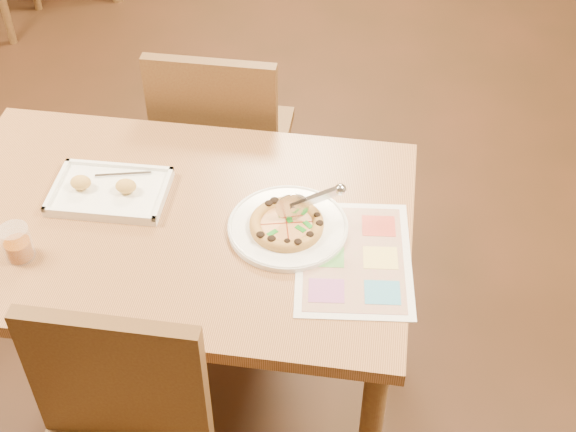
# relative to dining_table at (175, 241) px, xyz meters

# --- Properties ---
(room) EXTENTS (7.00, 7.00, 7.00)m
(room) POSITION_rel_dining_table_xyz_m (0.00, 0.00, 0.72)
(room) COLOR black
(room) RESTS_ON ground
(dining_table) EXTENTS (1.30, 0.85, 0.72)m
(dining_table) POSITION_rel_dining_table_xyz_m (0.00, 0.00, 0.00)
(dining_table) COLOR #A16940
(dining_table) RESTS_ON ground
(chair_far) EXTENTS (0.42, 0.42, 0.47)m
(chair_far) POSITION_rel_dining_table_xyz_m (-0.00, 0.60, -0.07)
(chair_far) COLOR brown
(chair_far) RESTS_ON ground
(plate) EXTENTS (0.40, 0.40, 0.02)m
(plate) POSITION_rel_dining_table_xyz_m (0.32, 0.01, 0.09)
(plate) COLOR white
(plate) RESTS_ON dining_table
(pizza) EXTENTS (0.20, 0.20, 0.03)m
(pizza) POSITION_rel_dining_table_xyz_m (0.32, -0.00, 0.11)
(pizza) COLOR gold
(pizza) RESTS_ON plate
(pizza_cutter) EXTENTS (0.17, 0.06, 0.10)m
(pizza_cutter) POSITION_rel_dining_table_xyz_m (0.37, 0.02, 0.18)
(pizza_cutter) COLOR silver
(pizza_cutter) RESTS_ON pizza
(appetizer_tray) EXTENTS (0.32, 0.23, 0.06)m
(appetizer_tray) POSITION_rel_dining_table_xyz_m (-0.20, 0.07, 0.10)
(appetizer_tray) COLOR white
(appetizer_tray) RESTS_ON dining_table
(glass_tumbler) EXTENTS (0.08, 0.08, 0.10)m
(glass_tumbler) POSITION_rel_dining_table_xyz_m (-0.35, -0.19, 0.13)
(glass_tumbler) COLOR #863D0A
(glass_tumbler) RESTS_ON dining_table
(menu) EXTENTS (0.34, 0.44, 0.00)m
(menu) POSITION_rel_dining_table_xyz_m (0.50, -0.08, 0.09)
(menu) COLOR silver
(menu) RESTS_ON dining_table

